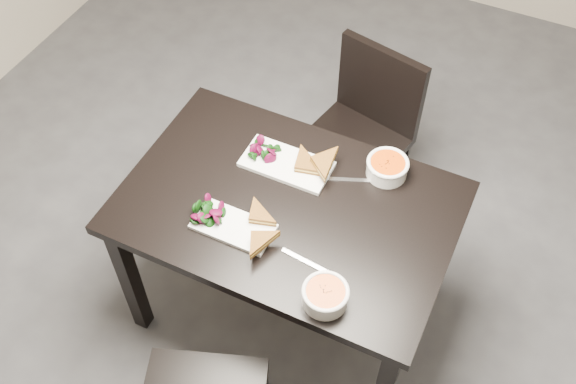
# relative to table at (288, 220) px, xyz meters

# --- Properties ---
(ground) EXTENTS (5.00, 5.00, 0.00)m
(ground) POSITION_rel_table_xyz_m (0.31, 0.09, -0.65)
(ground) COLOR #47474C
(ground) RESTS_ON ground
(table) EXTENTS (1.20, 0.80, 0.75)m
(table) POSITION_rel_table_xyz_m (0.00, 0.00, 0.00)
(table) COLOR black
(table) RESTS_ON ground
(chair_far) EXTENTS (0.50, 0.50, 0.85)m
(chair_far) POSITION_rel_table_xyz_m (0.03, 0.73, -0.17)
(chair_far) COLOR black
(chair_far) RESTS_ON ground
(plate_near) EXTENTS (0.29, 0.14, 0.01)m
(plate_near) POSITION_rel_table_xyz_m (-0.13, -0.18, 0.11)
(plate_near) COLOR white
(plate_near) RESTS_ON table
(sandwich_near) EXTENTS (0.17, 0.14, 0.05)m
(sandwich_near) POSITION_rel_table_xyz_m (-0.06, -0.16, 0.14)
(sandwich_near) COLOR brown
(sandwich_near) RESTS_ON plate_near
(salad_near) EXTENTS (0.09, 0.08, 0.04)m
(salad_near) POSITION_rel_table_xyz_m (-0.23, -0.18, 0.13)
(salad_near) COLOR black
(salad_near) RESTS_ON plate_near
(soup_bowl_near) EXTENTS (0.15, 0.15, 0.07)m
(soup_bowl_near) POSITION_rel_table_xyz_m (0.28, -0.31, 0.14)
(soup_bowl_near) COLOR white
(soup_bowl_near) RESTS_ON table
(cutlery_near) EXTENTS (0.18, 0.03, 0.00)m
(cutlery_near) POSITION_rel_table_xyz_m (0.16, -0.20, 0.10)
(cutlery_near) COLOR silver
(cutlery_near) RESTS_ON table
(plate_far) EXTENTS (0.34, 0.17, 0.02)m
(plate_far) POSITION_rel_table_xyz_m (-0.08, 0.16, 0.11)
(plate_far) COLOR white
(plate_far) RESTS_ON table
(sandwich_far) EXTENTS (0.19, 0.16, 0.05)m
(sandwich_far) POSITION_rel_table_xyz_m (-0.02, 0.15, 0.14)
(sandwich_far) COLOR brown
(sandwich_far) RESTS_ON plate_far
(salad_far) EXTENTS (0.11, 0.09, 0.05)m
(salad_far) POSITION_rel_table_xyz_m (-0.18, 0.16, 0.14)
(salad_far) COLOR black
(salad_far) RESTS_ON plate_far
(soup_bowl_far) EXTENTS (0.16, 0.16, 0.07)m
(soup_bowl_far) POSITION_rel_table_xyz_m (0.27, 0.29, 0.14)
(soup_bowl_far) COLOR white
(soup_bowl_far) RESTS_ON table
(cutlery_far) EXTENTS (0.17, 0.08, 0.00)m
(cutlery_far) POSITION_rel_table_xyz_m (0.16, 0.20, 0.10)
(cutlery_far) COLOR silver
(cutlery_far) RESTS_ON table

